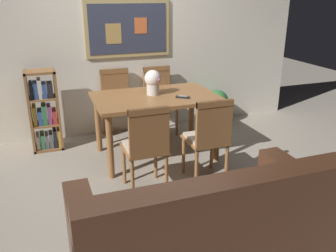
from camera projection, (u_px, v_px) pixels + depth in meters
ground_plane at (159, 174)px, 3.93m from camera, size 12.00×12.00×0.00m
wall_back_with_painting at (122, 37)px, 4.80m from camera, size 5.20×0.14×2.60m
dining_table at (155, 104)px, 4.16m from camera, size 1.41×0.90×0.75m
dining_chair_near_right at (209, 134)px, 3.61m from camera, size 0.40×0.41×0.91m
dining_chair_far_right at (159, 94)px, 4.98m from camera, size 0.40×0.41×0.91m
dining_chair_near_left at (146, 142)px, 3.39m from camera, size 0.40×0.41×0.91m
dining_chair_far_left at (117, 98)px, 4.82m from camera, size 0.40×0.41×0.91m
leather_couch at (204, 230)px, 2.51m from camera, size 1.80×0.84×0.84m
bookshelf at (45, 114)px, 4.43m from camera, size 0.36×0.28×1.00m
potted_ivy at (217, 105)px, 5.37m from camera, size 0.34×0.34×0.55m
flower_vase at (153, 81)px, 4.12m from camera, size 0.21×0.20×0.29m
tv_remote at (183, 97)px, 4.04m from camera, size 0.15×0.13×0.02m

